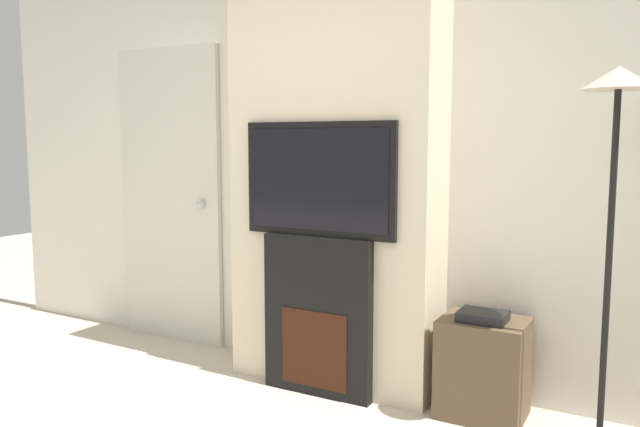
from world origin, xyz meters
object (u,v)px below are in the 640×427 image
Objects in this scene: floor_lamp at (613,176)px; media_stand at (483,366)px; fireplace at (320,316)px; television at (320,179)px.

floor_lamp is 1.17m from media_stand.
fireplace reaches higher than media_stand.
television is at bearing -178.98° from floor_lamp.
floor_lamp is at bearing 0.94° from fireplace.
television reaches higher than fireplace.
media_stand is at bearing 8.80° from television.
fireplace is 0.77m from television.
floor_lamp is at bearing 1.02° from television.
floor_lamp reaches higher than fireplace.
fireplace is 1.69m from floor_lamp.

